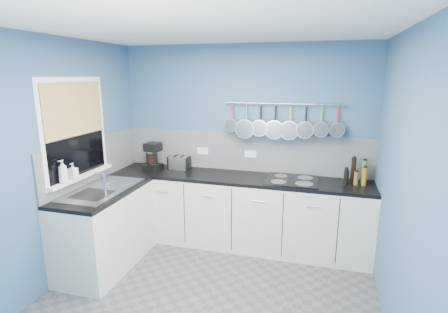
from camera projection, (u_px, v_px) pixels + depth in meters
The scene contains 42 objects.
floor at pixel (208, 300), 3.36m from camera, with size 3.20×3.00×0.02m, color #47474C.
ceiling at pixel (205, 25), 2.78m from camera, with size 3.20×3.00×0.02m, color white.
wall_back at pixel (244, 144), 4.48m from camera, with size 3.20×0.02×2.50m, color #33577C.
wall_front at pixel (106, 262), 1.65m from camera, with size 3.20×0.02×2.50m, color #33577C.
wall_left at pixel (55, 163), 3.49m from camera, with size 0.02×3.00×2.50m, color #33577C.
wall_right at pixel (406, 192), 2.64m from camera, with size 0.02×3.00×2.50m, color #33577C.
backsplash_back at pixel (243, 152), 4.48m from camera, with size 3.20×0.02×0.50m, color #939498.
backsplash_left at pixel (95, 159), 4.07m from camera, with size 0.02×1.80×0.50m, color #939498.
cabinet_run_back at pixel (237, 212), 4.38m from camera, with size 3.20×0.60×0.86m, color beige.
worktop_back at pixel (238, 178), 4.28m from camera, with size 3.20×0.60×0.04m, color black.
cabinet_run_left at pixel (106, 229), 3.88m from camera, with size 0.60×1.20×0.86m, color beige.
worktop_left at pixel (103, 191), 3.78m from camera, with size 0.60×1.20×0.04m, color black.
window_frame at pixel (75, 130), 3.70m from camera, with size 0.01×1.00×1.10m, color white.
window_glass at pixel (76, 130), 3.69m from camera, with size 0.01×0.90×1.00m, color black.
bamboo_blind at pixel (74, 109), 3.64m from camera, with size 0.01×0.90×0.55m, color tan.
window_sill at pixel (82, 176), 3.81m from camera, with size 0.10×0.98×0.03m, color white.
sink_unit at pixel (103, 189), 3.77m from camera, with size 0.50×0.95×0.01m, color silver.
mixer_tap at pixel (105, 184), 3.53m from camera, with size 0.12×0.08×0.26m, color silver, non-canonical shape.
socket_left at pixel (203, 151), 4.62m from camera, with size 0.15×0.01×0.09m, color white.
socket_right at pixel (250, 154), 4.45m from camera, with size 0.15×0.01×0.09m, color white.
pot_rail at pixel (284, 104), 4.17m from camera, with size 0.02×0.02×1.45m, color silver.
soap_bottle_a at pixel (63, 172), 3.49m from camera, with size 0.09×0.09×0.24m, color white.
soap_bottle_b at pixel (73, 171), 3.63m from camera, with size 0.08×0.08×0.17m, color white.
paper_towel at pixel (152, 158), 4.59m from camera, with size 0.13×0.13×0.28m, color white.
coffee_maker at pixel (153, 156), 4.56m from camera, with size 0.20×0.22×0.35m, color black, non-canonical shape.
toaster at pixel (179, 163), 4.59m from camera, with size 0.27×0.15×0.17m, color silver.
canister at pixel (184, 164), 4.55m from camera, with size 0.10×0.10×0.14m, color silver.
hob at pixel (292, 180), 4.09m from camera, with size 0.60×0.53×0.01m, color black.
pan_0 at pixel (232, 117), 4.37m from camera, with size 0.17×0.09×0.36m, color silver, non-canonical shape.
pan_1 at pixel (246, 121), 4.33m from camera, with size 0.24×0.12×0.43m, color silver, non-canonical shape.
pan_2 at pixel (261, 120), 4.28m from camera, with size 0.21×0.12×0.40m, color silver, non-canonical shape.
pan_3 at pixel (275, 121), 4.24m from camera, with size 0.23×0.11×0.42m, color silver, non-canonical shape.
pan_4 at pixel (290, 122), 4.19m from camera, with size 0.24×0.11×0.43m, color silver, non-canonical shape.
pan_5 at pixel (306, 121), 4.14m from camera, with size 0.21×0.12×0.40m, color silver, non-canonical shape.
pan_6 at pixel (321, 121), 4.09m from camera, with size 0.18×0.13×0.37m, color silver, non-canonical shape.
pan_7 at pixel (338, 121), 4.04m from camera, with size 0.18×0.12×0.37m, color silver, non-canonical shape.
condiment_0 at pixel (364, 172), 3.99m from camera, with size 0.06×0.06×0.27m, color #3F721E.
condiment_1 at pixel (353, 170), 3.99m from camera, with size 0.05×0.05×0.29m, color black.
condiment_2 at pixel (346, 176), 4.04m from camera, with size 0.06×0.06×0.13m, color #265919.
condiment_3 at pixel (364, 177), 3.90m from camera, with size 0.06×0.06×0.21m, color #8C5914.
condiment_4 at pixel (356, 178), 3.92m from camera, with size 0.05×0.05×0.15m, color brown.
condiment_5 at pixel (346, 177), 3.94m from camera, with size 0.05×0.05×0.18m, color black.
Camera 1 is at (0.95, -2.79, 2.12)m, focal length 27.74 mm.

